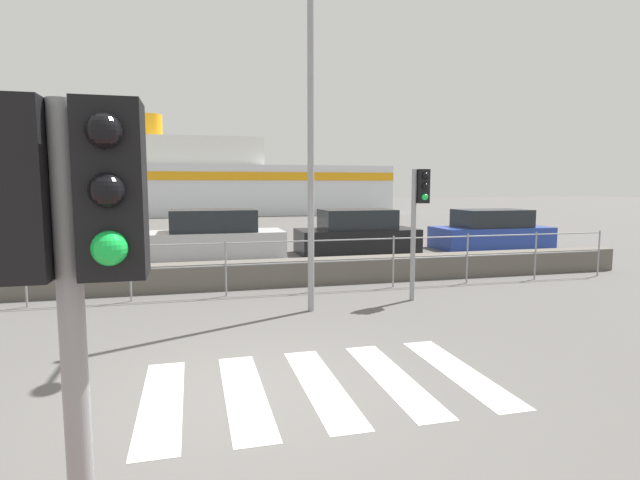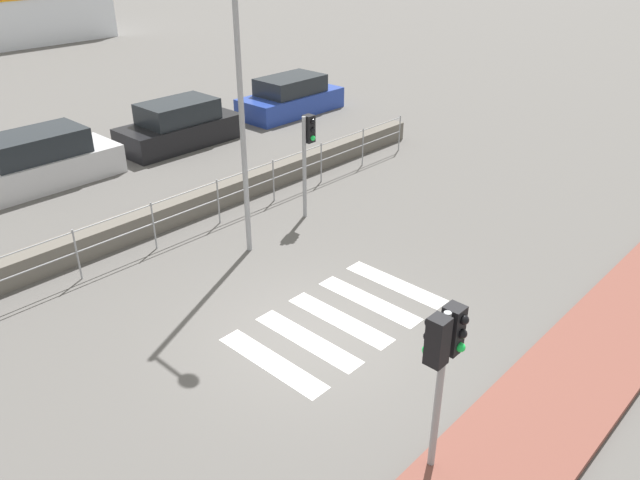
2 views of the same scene
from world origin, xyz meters
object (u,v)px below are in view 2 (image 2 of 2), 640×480
(traffic_light_near, at_px, (444,350))
(parked_car_blue, at_px, (291,98))
(parked_car_silver, at_px, (39,163))
(parked_car_black, at_px, (180,126))
(streetlamp, at_px, (246,70))
(traffic_light_far, at_px, (307,144))

(traffic_light_near, bearing_deg, parked_car_blue, 51.65)
(traffic_light_near, relative_size, parked_car_blue, 0.62)
(traffic_light_near, bearing_deg, parked_car_silver, 85.48)
(traffic_light_near, distance_m, parked_car_black, 15.57)
(streetlamp, relative_size, parked_car_silver, 1.54)
(traffic_light_near, distance_m, parked_car_blue, 18.28)
(traffic_light_near, height_order, traffic_light_far, traffic_light_near)
(traffic_light_near, distance_m, traffic_light_far, 8.68)
(parked_car_silver, distance_m, parked_car_blue, 10.17)
(traffic_light_near, relative_size, parked_car_black, 0.64)
(traffic_light_far, xyz_separation_m, parked_car_blue, (6.40, 7.13, -1.35))
(parked_car_silver, bearing_deg, streetlamp, -79.20)
(traffic_light_near, distance_m, parked_car_silver, 14.40)
(traffic_light_far, bearing_deg, traffic_light_near, -124.44)
(streetlamp, xyz_separation_m, parked_car_blue, (8.71, 7.67, -3.60))
(traffic_light_near, distance_m, streetlamp, 7.41)
(traffic_light_far, relative_size, parked_car_silver, 0.59)
(traffic_light_far, distance_m, parked_car_blue, 9.67)
(parked_car_silver, relative_size, parked_car_blue, 1.04)
(traffic_light_near, height_order, streetlamp, streetlamp)
(traffic_light_near, xyz_separation_m, traffic_light_far, (4.91, 7.16, -0.15))
(streetlamp, bearing_deg, traffic_light_far, 13.04)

